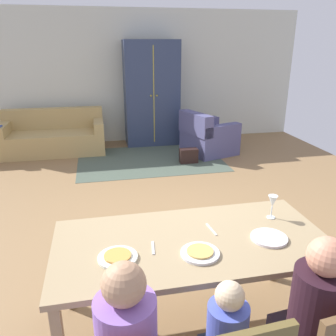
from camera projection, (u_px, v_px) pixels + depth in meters
The scene contains 17 objects.
ground_plane at pixel (157, 202), 4.67m from camera, with size 7.42×6.50×0.02m, color olive.
back_wall at pixel (129, 77), 7.24m from camera, with size 7.42×0.10×2.70m, color beige.
dining_table at pixel (192, 248), 2.38m from camera, with size 1.88×0.92×0.76m.
plate_near_man at pixel (118, 257), 2.15m from camera, with size 0.25×0.25×0.02m, color white.
pizza_near_man at pixel (118, 255), 2.14m from camera, with size 0.17×0.17×0.01m, color gold.
plate_near_child at pixel (200, 253), 2.19m from camera, with size 0.25×0.25×0.02m, color silver.
pizza_near_child at pixel (200, 251), 2.19m from camera, with size 0.17×0.17×0.01m, color tan.
plate_near_woman at pixel (269, 238), 2.36m from camera, with size 0.25×0.25×0.02m, color silver.
wine_glass at pixel (273, 202), 2.61m from camera, with size 0.07×0.07×0.19m.
fork at pixel (153, 248), 2.26m from camera, with size 0.02×0.15×0.01m, color silver.
knife at pixel (211, 229), 2.48m from camera, with size 0.01×0.17×0.01m, color silver.
person_woman at pixel (309, 327), 1.95m from camera, with size 0.30×0.41×1.11m.
area_rug at pixel (150, 160), 6.35m from camera, with size 2.60×1.80×0.01m, color #455244.
couch at pixel (54, 137), 6.70m from camera, with size 1.92×0.86×0.82m.
armchair at pixel (207, 137), 6.63m from camera, with size 1.09×1.08×0.82m.
armoire at pixel (152, 94), 7.07m from camera, with size 1.10×0.59×2.10m.
handbag at pixel (189, 156), 6.16m from camera, with size 0.32×0.16×0.26m, color black.
Camera 1 is at (-0.71, -3.52, 2.03)m, focal length 36.79 mm.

